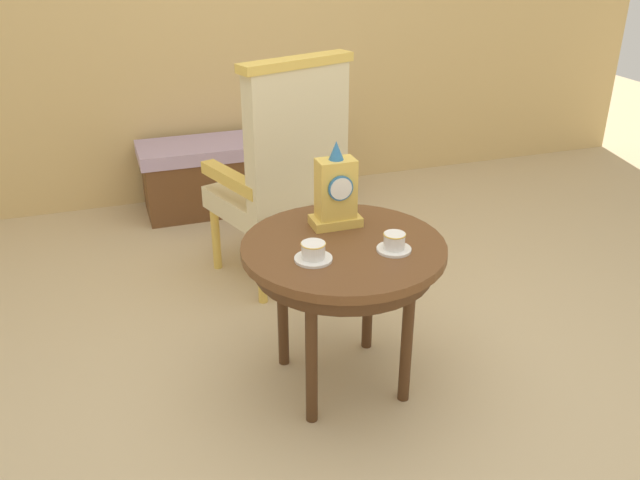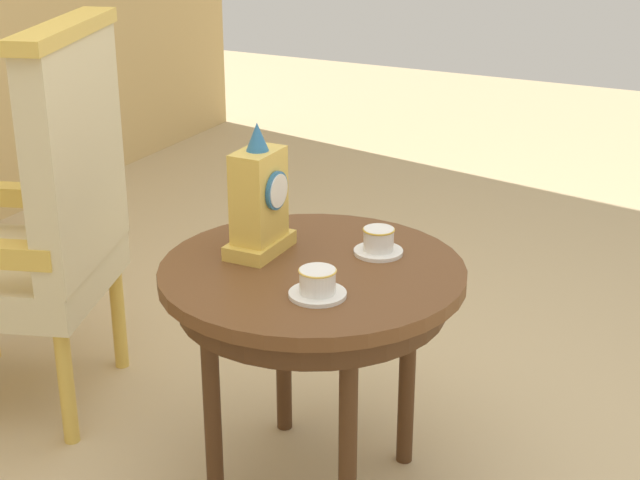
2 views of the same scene
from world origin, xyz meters
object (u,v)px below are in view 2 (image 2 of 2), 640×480
(side_table, at_px, (312,294))
(teacup_right, at_px, (379,242))
(teacup_left, at_px, (318,284))
(armchair, at_px, (42,216))
(mantel_clock, at_px, (259,201))

(side_table, bearing_deg, teacup_right, -36.46)
(teacup_left, xyz_separation_m, teacup_right, (0.29, -0.02, 0.00))
(side_table, distance_m, armchair, 0.87)
(armchair, bearing_deg, mantel_clock, -89.79)
(teacup_right, relative_size, armchair, 0.11)
(side_table, height_order, teacup_left, teacup_left)
(side_table, distance_m, mantel_clock, 0.26)
(side_table, relative_size, armchair, 0.66)
(teacup_left, relative_size, teacup_right, 1.07)
(teacup_left, distance_m, mantel_clock, 0.32)
(side_table, xyz_separation_m, armchair, (0.02, 0.87, 0.05))
(side_table, bearing_deg, mantel_clock, 80.26)
(side_table, height_order, mantel_clock, mantel_clock)
(teacup_right, bearing_deg, armchair, 97.23)
(mantel_clock, height_order, armchair, armchair)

